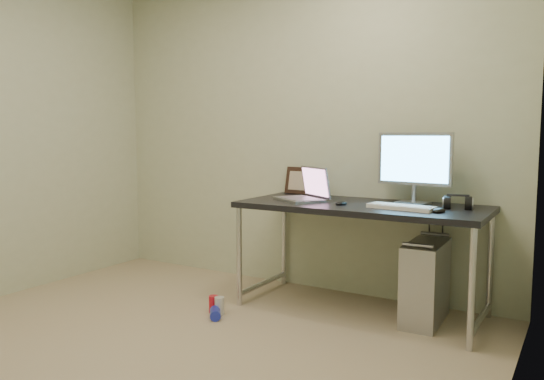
# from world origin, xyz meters

# --- Properties ---
(floor) EXTENTS (3.50, 3.50, 0.00)m
(floor) POSITION_xyz_m (0.00, 0.00, 0.00)
(floor) COLOR tan
(floor) RESTS_ON ground
(wall_back) EXTENTS (3.50, 0.02, 2.50)m
(wall_back) POSITION_xyz_m (0.00, 1.75, 1.25)
(wall_back) COLOR beige
(wall_back) RESTS_ON ground
(wall_right) EXTENTS (0.02, 3.50, 2.50)m
(wall_right) POSITION_xyz_m (1.75, 0.00, 1.25)
(wall_right) COLOR beige
(wall_right) RESTS_ON ground
(desk) EXTENTS (1.66, 0.73, 0.75)m
(desk) POSITION_xyz_m (0.71, 1.39, 0.67)
(desk) COLOR black
(desk) RESTS_ON ground
(tower_computer) EXTENTS (0.24, 0.51, 0.56)m
(tower_computer) POSITION_xyz_m (1.15, 1.41, 0.26)
(tower_computer) COLOR #B6B7BB
(tower_computer) RESTS_ON ground
(cable_a) EXTENTS (0.01, 0.16, 0.69)m
(cable_a) POSITION_xyz_m (1.10, 1.70, 0.40)
(cable_a) COLOR black
(cable_a) RESTS_ON ground
(cable_b) EXTENTS (0.02, 0.11, 0.71)m
(cable_b) POSITION_xyz_m (1.19, 1.68, 0.38)
(cable_b) COLOR black
(cable_b) RESTS_ON ground
(can_red) EXTENTS (0.09, 0.09, 0.12)m
(can_red) POSITION_xyz_m (-0.14, 0.84, 0.06)
(can_red) COLOR red
(can_red) RESTS_ON ground
(can_white) EXTENTS (0.07, 0.07, 0.12)m
(can_white) POSITION_xyz_m (-0.08, 0.83, 0.06)
(can_white) COLOR silver
(can_white) RESTS_ON ground
(can_blue) EXTENTS (0.13, 0.15, 0.07)m
(can_blue) POSITION_xyz_m (-0.06, 0.74, 0.04)
(can_blue) COLOR #202EC7
(can_blue) RESTS_ON ground
(laptop) EXTENTS (0.45, 0.43, 0.24)m
(laptop) POSITION_xyz_m (0.29, 1.36, 0.81)
(laptop) COLOR #A0A1A7
(laptop) RESTS_ON desk
(monitor) EXTENTS (0.52, 0.17, 0.48)m
(monitor) POSITION_xyz_m (1.01, 1.58, 1.03)
(monitor) COLOR #A0A1A7
(monitor) RESTS_ON desk
(keyboard) EXTENTS (0.44, 0.19, 0.03)m
(keyboard) POSITION_xyz_m (1.02, 1.28, 0.76)
(keyboard) COLOR white
(keyboard) RESTS_ON desk
(mouse_right) EXTENTS (0.09, 0.12, 0.04)m
(mouse_right) POSITION_xyz_m (1.26, 1.26, 0.77)
(mouse_right) COLOR black
(mouse_right) RESTS_ON desk
(mouse_left) EXTENTS (0.08, 0.11, 0.03)m
(mouse_left) POSITION_xyz_m (0.61, 1.28, 0.77)
(mouse_left) COLOR black
(mouse_left) RESTS_ON desk
(headphones) EXTENTS (0.19, 0.11, 0.12)m
(headphones) POSITION_xyz_m (1.32, 1.48, 0.78)
(headphones) COLOR black
(headphones) RESTS_ON desk
(picture_frame) EXTENTS (0.27, 0.09, 0.22)m
(picture_frame) POSITION_xyz_m (0.07, 1.71, 0.86)
(picture_frame) COLOR black
(picture_frame) RESTS_ON desk
(webcam) EXTENTS (0.04, 0.03, 0.13)m
(webcam) POSITION_xyz_m (0.33, 1.64, 0.85)
(webcam) COLOR silver
(webcam) RESTS_ON desk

